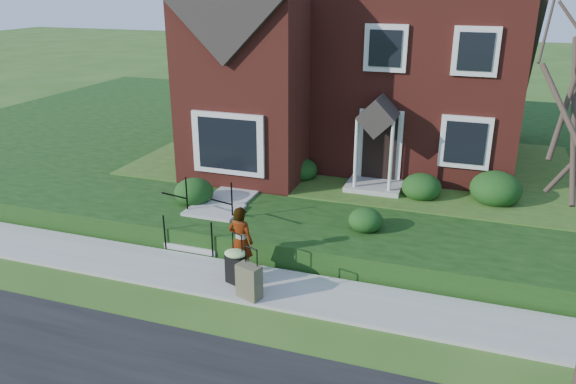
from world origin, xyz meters
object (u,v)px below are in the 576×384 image
at_px(woman, 241,241).
at_px(suitcase_olive, 249,281).
at_px(suitcase_black, 236,264).
at_px(front_steps, 207,222).

bearing_deg(woman, suitcase_olive, 129.45).
xyz_separation_m(woman, suitcase_olive, (0.55, -0.86, -0.45)).
height_order(woman, suitcase_black, woman).
distance_m(front_steps, suitcase_black, 2.62).
distance_m(woman, suitcase_olive, 1.12).
height_order(front_steps, woman, woman).
height_order(front_steps, suitcase_black, front_steps).
height_order(front_steps, suitcase_olive, front_steps).
xyz_separation_m(suitcase_black, suitcase_olive, (0.51, -0.46, -0.08)).
xyz_separation_m(front_steps, woman, (1.67, -1.58, 0.43)).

